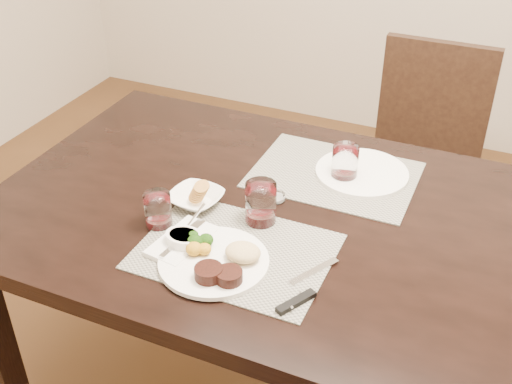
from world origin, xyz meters
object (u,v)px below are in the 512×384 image
at_px(dinner_plate, 218,261).
at_px(far_plate, 362,172).
at_px(wine_glass_near, 261,205).
at_px(cracker_bowl, 196,198).
at_px(steak_knife, 301,294).
at_px(chair_far, 423,150).

xyz_separation_m(dinner_plate, far_plate, (0.20, 0.53, -0.01)).
xyz_separation_m(dinner_plate, wine_glass_near, (0.02, 0.21, 0.03)).
xyz_separation_m(dinner_plate, cracker_bowl, (-0.17, 0.21, 0.00)).
height_order(steak_knife, far_plate, same).
height_order(chair_far, dinner_plate, chair_far).
bearing_deg(dinner_plate, chair_far, 62.74).
distance_m(chair_far, far_plate, 0.72).
relative_size(cracker_bowl, far_plate, 0.57).
bearing_deg(chair_far, cracker_bowl, -113.84).
bearing_deg(far_plate, chair_far, 83.52).
height_order(cracker_bowl, far_plate, cracker_bowl).
bearing_deg(chair_far, wine_glass_near, -104.22).
height_order(chair_far, cracker_bowl, chair_far).
relative_size(steak_knife, wine_glass_near, 2.13).
distance_m(chair_far, steak_knife, 1.25).
relative_size(chair_far, cracker_bowl, 5.97).
distance_m(steak_knife, cracker_bowl, 0.44).
xyz_separation_m(chair_far, dinner_plate, (-0.27, -1.20, 0.27)).
bearing_deg(chair_far, steak_knife, -92.75).
height_order(dinner_plate, far_plate, dinner_plate).
distance_m(dinner_plate, wine_glass_near, 0.21).
bearing_deg(wine_glass_near, far_plate, 61.52).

